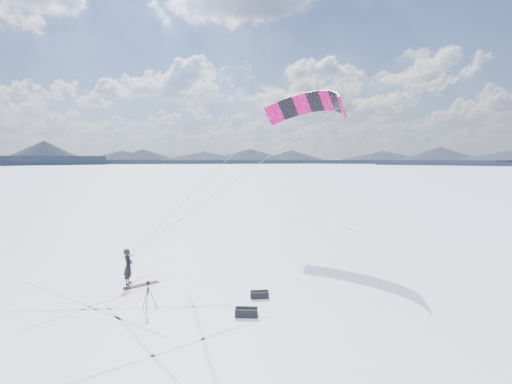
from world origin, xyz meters
name	(u,v)px	position (x,y,z in m)	size (l,w,h in m)	color
ground	(156,314)	(0.00, 0.00, 0.00)	(1800.00, 1800.00, 0.00)	white
horizon_hills	(154,225)	(0.00, 0.00, 3.28)	(704.47, 706.88, 8.28)	black
snow_tracks	(138,321)	(-0.65, -0.35, 0.00)	(14.76, 10.25, 0.01)	#A8B5DB
snowkiter	(129,284)	(-0.92, 3.70, 0.00)	(0.59, 0.39, 1.62)	black
snowboard	(141,285)	(-0.39, 3.34, 0.02)	(1.56, 0.29, 0.04)	maroon
tripod	(148,292)	(-0.25, 0.32, 0.75)	(0.56, 0.59, 1.15)	black
gear_bag_a	(259,294)	(4.06, 0.25, 0.14)	(0.79, 0.50, 0.33)	black
gear_bag_b	(246,312)	(3.02, -1.23, 0.16)	(0.88, 0.66, 0.36)	black
power_kite	(310,106)	(10.27, 8.06, 8.92)	(12.66, 7.29, 8.59)	#BD0358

